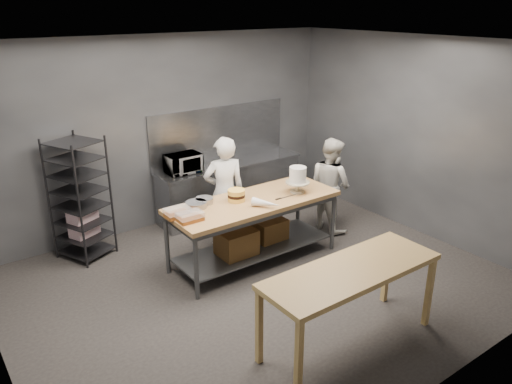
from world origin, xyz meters
TOP-DOWN VIEW (x-y plane):
  - ground at (0.00, 0.00)m, footprint 6.00×6.00m
  - back_wall at (0.00, 2.50)m, footprint 6.00×0.04m
  - work_table at (0.30, 0.55)m, footprint 2.40×0.90m
  - near_counter at (0.06, -1.52)m, footprint 2.00×0.70m
  - back_counter at (1.00, 2.18)m, footprint 2.60×0.60m
  - splashback_panel at (1.00, 2.48)m, footprint 2.60×0.02m
  - speed_rack at (-1.54, 2.10)m, footprint 0.81×0.84m
  - chef_behind at (0.27, 1.21)m, footprint 0.70×0.57m
  - chef_right at (1.92, 0.71)m, footprint 0.57×0.73m
  - microwave at (0.13, 2.18)m, footprint 0.54×0.37m
  - frosted_cake_stand at (0.98, 0.41)m, footprint 0.34×0.34m
  - layer_cake at (0.11, 0.65)m, footprint 0.23×0.23m
  - cake_pans at (-0.38, 0.80)m, footprint 0.42×0.32m
  - piping_bag at (0.29, 0.22)m, footprint 0.30×0.39m
  - offset_spatula at (0.68, 0.36)m, footprint 0.37×0.02m
  - pastry_clamshells at (-0.75, 0.55)m, footprint 0.37×0.43m

SIDE VIEW (x-z plane):
  - ground at x=0.00m, z-range 0.00..0.00m
  - back_counter at x=1.00m, z-range 0.00..0.90m
  - work_table at x=0.30m, z-range 0.11..1.03m
  - chef_right at x=1.92m, z-range 0.00..1.49m
  - near_counter at x=0.06m, z-range 0.36..1.26m
  - chef_behind at x=0.27m, z-range 0.00..1.67m
  - speed_rack at x=-1.54m, z-range -0.02..1.73m
  - offset_spatula at x=0.68m, z-range 0.92..0.93m
  - cake_pans at x=-0.38m, z-range 0.92..1.00m
  - pastry_clamshells at x=-0.75m, z-range 0.92..1.03m
  - piping_bag at x=0.29m, z-range 0.92..1.04m
  - layer_cake at x=0.11m, z-range 0.92..1.08m
  - microwave at x=0.13m, z-range 0.90..1.20m
  - frosted_cake_stand at x=0.98m, z-range 0.96..1.34m
  - splashback_panel at x=1.00m, z-range 0.90..1.80m
  - back_wall at x=0.00m, z-range 0.00..3.00m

